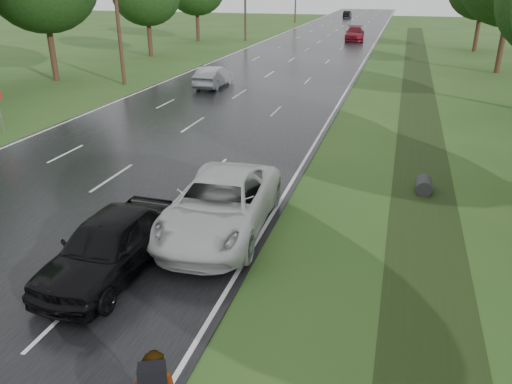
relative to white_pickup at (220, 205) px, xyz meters
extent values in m
cube|color=black|center=(-5.50, 39.94, -0.86)|extent=(14.00, 180.00, 0.04)
cube|color=silver|center=(1.25, 39.94, -0.83)|extent=(0.12, 180.00, 0.01)
cube|color=silver|center=(-12.25, 39.94, -0.83)|extent=(0.12, 180.00, 0.01)
cube|color=silver|center=(-5.50, 39.94, -0.83)|extent=(0.12, 180.00, 0.01)
cube|color=#1F3113|center=(6.00, 14.94, -0.88)|extent=(2.20, 120.00, 0.01)
cylinder|color=#2D2D2D|center=(6.00, 4.94, -0.63)|extent=(0.56, 1.00, 0.56)
cylinder|color=slate|center=(-14.00, 6.94, 0.22)|extent=(0.06, 0.06, 2.20)
cylinder|color=#352216|center=(-14.70, 19.94, 4.12)|extent=(0.26, 0.26, 10.00)
cylinder|color=#352216|center=(12.30, 32.94, 1.20)|extent=(0.44, 0.44, 4.16)
cylinder|color=#352216|center=(12.00, 46.94, 0.96)|extent=(0.44, 0.44, 3.68)
cylinder|color=#352216|center=(-20.50, 19.94, 1.12)|extent=(0.44, 0.44, 4.00)
cylinder|color=#352216|center=(-19.70, 33.94, 0.80)|extent=(0.44, 0.44, 3.36)
cylinder|color=#352216|center=(-20.30, 47.94, 0.88)|extent=(0.44, 0.44, 3.52)
cube|color=black|center=(1.82, -7.79, 0.83)|extent=(0.46, 0.39, 0.56)
imported|color=white|center=(0.00, 0.00, 0.00)|extent=(3.09, 6.18, 1.68)
imported|color=black|center=(-1.88, -3.06, -0.03)|extent=(2.07, 4.84, 1.63)
imported|color=gray|center=(-8.00, 20.76, -0.11)|extent=(1.55, 4.43, 1.46)
imported|color=maroon|center=(-1.44, 53.53, -0.01)|extent=(2.74, 5.86, 1.65)
imported|color=black|center=(-7.09, 95.01, -0.18)|extent=(1.42, 4.02, 1.32)
camera|label=1|loc=(4.80, -12.71, 6.17)|focal=35.00mm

